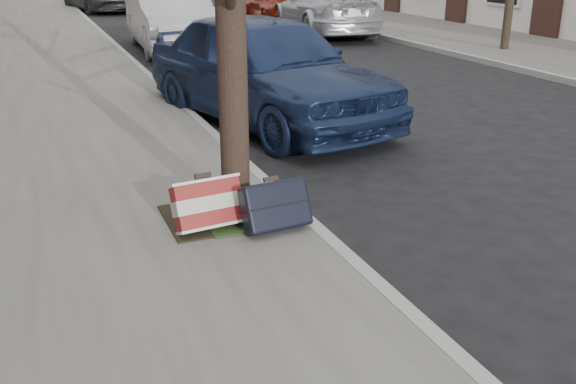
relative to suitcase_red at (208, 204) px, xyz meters
name	(u,v)px	position (x,y,z in m)	size (l,w,h in m)	color
ground	(486,247)	(2.11, -0.98, -0.34)	(120.00, 120.00, 0.00)	black
near_sidewalk	(10,40)	(-1.59, 14.02, -0.28)	(5.00, 70.00, 0.12)	slate
far_sidewalk	(387,23)	(9.91, 14.02, -0.28)	(4.00, 70.00, 0.12)	slate
dirt_patch	(215,216)	(0.11, 0.22, -0.21)	(0.85, 0.85, 0.01)	black
suitcase_red	(208,204)	(0.00, 0.00, 0.00)	(0.57, 0.16, 0.41)	maroon
suitcase_navy	(275,205)	(0.51, -0.24, 0.00)	(0.57, 0.18, 0.41)	black
car_near_front	(266,68)	(1.85, 3.62, 0.43)	(1.83, 4.56, 1.55)	#182548
car_near_mid	(171,18)	(2.12, 10.99, 0.44)	(1.66, 4.76, 1.57)	#A6A8AE
car_far_front	(324,9)	(6.87, 12.41, 0.39)	(2.05, 5.04, 1.46)	#AAACB2
car_far_back	(276,3)	(6.73, 15.93, 0.29)	(1.50, 3.73, 1.27)	maroon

